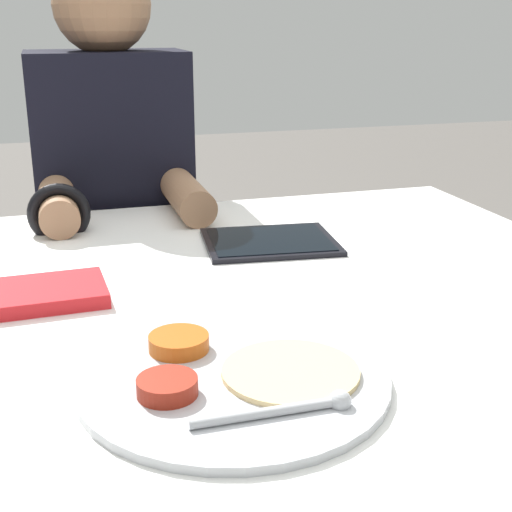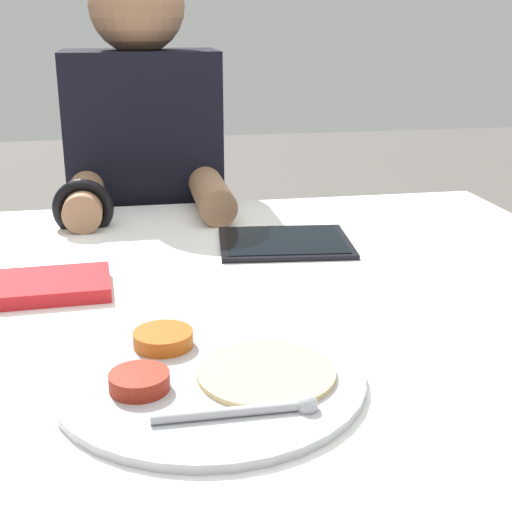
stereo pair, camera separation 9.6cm
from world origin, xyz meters
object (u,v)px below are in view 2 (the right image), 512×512
Objects in this scene: thali_tray at (210,375)px; person_diner at (149,255)px; tablet_device at (285,242)px; red_notebook at (41,287)px.

thali_tray is 0.89m from person_diner.
person_diner is at bearing 116.62° from tablet_device.
person_diner reaches higher than red_notebook.
red_notebook is at bearing 124.36° from thali_tray.
thali_tray is 0.27× the size of person_diner.
thali_tray is 1.39× the size of tablet_device.
person_diner reaches higher than thali_tray.
red_notebook is at bearing -105.77° from person_diner.
thali_tray is at bearing -55.64° from red_notebook.
tablet_device is 0.51m from person_diner.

